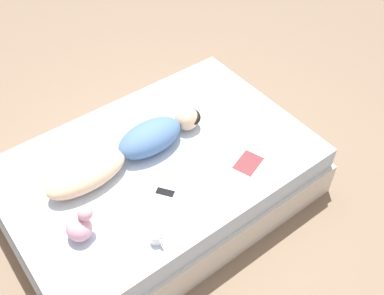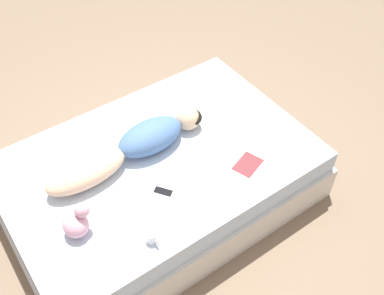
{
  "view_description": "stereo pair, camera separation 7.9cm",
  "coord_description": "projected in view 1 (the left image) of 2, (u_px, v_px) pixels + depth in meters",
  "views": [
    {
      "loc": [
        1.89,
        -1.12,
        2.91
      ],
      "look_at": [
        0.1,
        0.23,
        0.54
      ],
      "focal_mm": 42.0,
      "sensor_mm": 36.0,
      "label": 1
    },
    {
      "loc": [
        1.93,
        -1.06,
        2.91
      ],
      "look_at": [
        0.1,
        0.23,
        0.54
      ],
      "focal_mm": 42.0,
      "sensor_mm": 36.0,
      "label": 2
    }
  ],
  "objects": [
    {
      "name": "plush_toy",
      "position": [
        80.0,
        226.0,
        2.75
      ],
      "size": [
        0.18,
        0.19,
        0.23
      ],
      "color": "#DB9EB2",
      "rests_on": "bed"
    },
    {
      "name": "coffee_mug",
      "position": [
        156.0,
        237.0,
        2.75
      ],
      "size": [
        0.12,
        0.08,
        0.08
      ],
      "color": "white",
      "rests_on": "bed"
    },
    {
      "name": "cell_phone",
      "position": [
        165.0,
        193.0,
        3.03
      ],
      "size": [
        0.16,
        0.14,
        0.01
      ],
      "rotation": [
        0.0,
        0.0,
        -0.95
      ],
      "color": "silver",
      "rests_on": "bed"
    },
    {
      "name": "ground_plane",
      "position": [
        161.0,
        199.0,
        3.61
      ],
      "size": [
        12.0,
        12.0,
        0.0
      ],
      "primitive_type": "plane",
      "color": "#7A6651"
    },
    {
      "name": "bed",
      "position": [
        160.0,
        180.0,
        3.44
      ],
      "size": [
        1.53,
        2.27,
        0.49
      ],
      "color": "beige",
      "rests_on": "ground_plane"
    },
    {
      "name": "open_magazine",
      "position": [
        235.0,
        157.0,
        3.26
      ],
      "size": [
        0.54,
        0.44,
        0.01
      ],
      "rotation": [
        0.0,
        0.0,
        0.33
      ],
      "color": "silver",
      "rests_on": "bed"
    },
    {
      "name": "person",
      "position": [
        130.0,
        149.0,
        3.19
      ],
      "size": [
        0.31,
        1.28,
        0.21
      ],
      "rotation": [
        0.0,
        0.0,
        0.03
      ],
      "color": "#DBB28E",
      "rests_on": "bed"
    }
  ]
}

